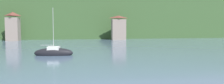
{
  "coord_description": "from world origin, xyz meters",
  "views": [
    {
      "loc": [
        -4.7,
        11.31,
        4.59
      ],
      "look_at": [
        0.0,
        35.88,
        2.92
      ],
      "focal_mm": 32.44,
      "sensor_mm": 36.0,
      "label": 1
    }
  ],
  "objects": [
    {
      "name": "wooded_hillside",
      "position": [
        -24.24,
        124.4,
        8.03
      ],
      "size": [
        352.0,
        46.28,
        42.41
      ],
      "color": "#38562D",
      "rests_on": "ground_plane"
    },
    {
      "name": "shore_building_central",
      "position": [
        -26.71,
        92.19,
        5.2
      ],
      "size": [
        4.45,
        4.87,
        10.71
      ],
      "color": "gray",
      "rests_on": "ground_plane"
    },
    {
      "name": "shore_building_eastcentral",
      "position": [
        13.35,
        91.42,
        4.78
      ],
      "size": [
        5.89,
        3.24,
        9.81
      ],
      "color": "gray",
      "rests_on": "ground_plane"
    },
    {
      "name": "sailboat_far_6",
      "position": [
        -8.05,
        46.88,
        0.47
      ],
      "size": [
        6.74,
        2.78,
        8.56
      ],
      "rotation": [
        0.0,
        0.0,
        6.14
      ],
      "color": "black",
      "rests_on": "ground_plane"
    }
  ]
}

